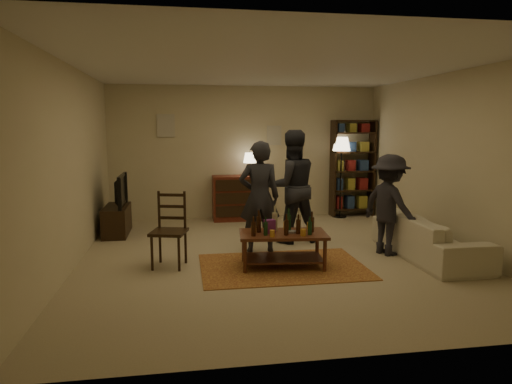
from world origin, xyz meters
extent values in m
plane|color=#C6B793|center=(0.00, 0.00, 0.00)|extent=(6.00, 6.00, 0.00)
plane|color=beige|center=(0.00, 3.00, 1.35)|extent=(5.50, 0.00, 5.50)
plane|color=beige|center=(-2.75, 0.00, 1.35)|extent=(0.00, 6.00, 6.00)
plane|color=beige|center=(2.75, 0.00, 1.35)|extent=(0.00, 6.00, 6.00)
plane|color=beige|center=(0.00, -3.00, 1.35)|extent=(5.50, 0.00, 5.50)
plane|color=white|center=(0.00, 0.00, 2.70)|extent=(6.00, 6.00, 0.00)
cube|color=beige|center=(-1.60, 2.98, 1.90)|extent=(0.35, 0.03, 0.45)
cube|color=beige|center=(0.60, 2.98, 1.70)|extent=(0.30, 0.03, 0.40)
cube|color=maroon|center=(0.02, -0.52, 0.01)|extent=(2.20, 1.50, 0.01)
cube|color=brown|center=(0.02, -0.52, 0.45)|extent=(1.21, 0.74, 0.04)
cube|color=brown|center=(0.02, -0.52, 0.13)|extent=(1.10, 0.63, 0.02)
cylinder|color=brown|center=(-0.52, -0.72, 0.22)|extent=(0.05, 0.05, 0.43)
cylinder|color=brown|center=(0.51, -0.83, 0.22)|extent=(0.05, 0.05, 0.43)
cylinder|color=brown|center=(-0.47, -0.22, 0.22)|extent=(0.05, 0.05, 0.43)
cylinder|color=brown|center=(0.56, -0.32, 0.22)|extent=(0.05, 0.05, 0.43)
cylinder|color=gold|center=(-0.38, -0.49, 0.52)|extent=(0.07, 0.07, 0.10)
cylinder|color=gold|center=(-0.17, -0.73, 0.52)|extent=(0.07, 0.07, 0.09)
cylinder|color=gold|center=(0.09, -0.35, 0.53)|extent=(0.07, 0.07, 0.11)
cylinder|color=gold|center=(0.24, -0.73, 0.52)|extent=(0.07, 0.07, 0.09)
cylinder|color=gold|center=(0.42, -0.37, 0.52)|extent=(0.07, 0.07, 0.10)
cube|color=#833187|center=(-0.16, -0.48, 0.56)|extent=(0.16, 0.12, 0.18)
cylinder|color=gray|center=(0.14, -0.55, 0.49)|extent=(0.12, 0.12, 0.03)
cube|color=black|center=(-1.49, -0.26, 0.48)|extent=(0.54, 0.54, 0.04)
cylinder|color=black|center=(-1.71, -0.39, 0.23)|extent=(0.04, 0.04, 0.47)
cylinder|color=black|center=(-1.36, -0.48, 0.23)|extent=(0.04, 0.04, 0.47)
cylinder|color=black|center=(-1.62, -0.04, 0.23)|extent=(0.04, 0.04, 0.47)
cylinder|color=black|center=(-1.27, -0.13, 0.23)|extent=(0.04, 0.04, 0.47)
cube|color=black|center=(-1.45, -0.09, 0.76)|extent=(0.36, 0.12, 0.53)
cube|color=black|center=(-2.45, 1.80, 0.25)|extent=(0.40, 1.00, 0.50)
imported|color=black|center=(-2.43, 1.80, 0.78)|extent=(0.13, 0.97, 0.56)
cube|color=maroon|center=(-0.20, 2.72, 0.45)|extent=(1.00, 0.48, 0.90)
cube|color=black|center=(-0.20, 2.47, 0.22)|extent=(0.92, 0.02, 0.22)
cube|color=black|center=(-0.20, 2.47, 0.48)|extent=(0.92, 0.02, 0.22)
cube|color=black|center=(-0.20, 2.47, 0.74)|extent=(0.92, 0.02, 0.22)
cylinder|color=black|center=(0.05, 2.72, 0.92)|extent=(0.12, 0.12, 0.04)
cylinder|color=black|center=(0.05, 2.72, 1.05)|extent=(0.02, 0.02, 0.22)
cone|color=#FFE5B2|center=(0.05, 2.72, 1.26)|extent=(0.26, 0.26, 0.20)
cube|color=black|center=(1.82, 2.78, 1.00)|extent=(0.04, 0.34, 2.00)
cube|color=black|center=(2.68, 2.78, 1.00)|extent=(0.04, 0.34, 2.00)
cube|color=black|center=(2.25, 2.78, 0.15)|extent=(0.90, 0.34, 0.03)
cube|color=black|center=(2.25, 2.78, 0.55)|extent=(0.90, 0.34, 0.03)
cube|color=black|center=(2.25, 2.78, 0.95)|extent=(0.90, 0.34, 0.03)
cube|color=black|center=(2.25, 2.78, 1.35)|extent=(0.90, 0.34, 0.03)
cube|color=black|center=(2.25, 2.78, 1.75)|extent=(0.90, 0.34, 0.03)
cube|color=black|center=(2.25, 2.78, 2.00)|extent=(0.90, 0.34, 0.03)
cube|color=maroon|center=(1.95, 2.78, 0.29)|extent=(0.12, 0.22, 0.26)
cube|color=navy|center=(2.20, 2.78, 0.29)|extent=(0.15, 0.22, 0.26)
cube|color=#AAA038|center=(2.47, 2.78, 0.29)|extent=(0.18, 0.22, 0.26)
cube|color=navy|center=(1.95, 2.78, 0.69)|extent=(0.12, 0.22, 0.24)
cube|color=#AAA038|center=(2.20, 2.78, 0.69)|extent=(0.15, 0.22, 0.24)
cube|color=maroon|center=(2.47, 2.78, 0.69)|extent=(0.18, 0.22, 0.24)
cube|color=#AAA038|center=(1.95, 2.78, 1.07)|extent=(0.12, 0.22, 0.22)
cube|color=maroon|center=(2.20, 2.78, 1.07)|extent=(0.15, 0.22, 0.22)
cube|color=navy|center=(2.47, 2.78, 1.07)|extent=(0.18, 0.22, 0.22)
cube|color=maroon|center=(1.95, 2.78, 1.47)|extent=(0.12, 0.22, 0.20)
cube|color=navy|center=(2.20, 2.78, 1.47)|extent=(0.15, 0.22, 0.20)
cube|color=#AAA038|center=(2.47, 2.78, 1.47)|extent=(0.18, 0.22, 0.20)
cube|color=navy|center=(1.95, 2.78, 1.85)|extent=(0.12, 0.22, 0.18)
cube|color=#AAA038|center=(2.20, 2.78, 1.85)|extent=(0.15, 0.22, 0.18)
cube|color=maroon|center=(2.47, 2.78, 1.85)|extent=(0.18, 0.22, 0.18)
cylinder|color=black|center=(1.95, 2.65, 0.01)|extent=(0.28, 0.28, 0.03)
cylinder|color=black|center=(1.95, 2.65, 0.74)|extent=(0.03, 0.03, 1.48)
cone|color=#FFE5B2|center=(1.95, 2.65, 1.53)|extent=(0.36, 0.36, 0.28)
imported|color=beige|center=(2.20, -0.40, 0.30)|extent=(0.81, 2.08, 0.61)
imported|color=#24252B|center=(-0.17, 0.28, 0.84)|extent=(0.64, 0.45, 1.68)
imported|color=#26272D|center=(0.45, 0.80, 0.92)|extent=(0.97, 0.80, 1.83)
imported|color=#232228|center=(1.70, -0.14, 0.74)|extent=(0.86, 1.09, 1.48)
camera|label=1|loc=(-1.29, -6.34, 1.88)|focal=32.00mm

